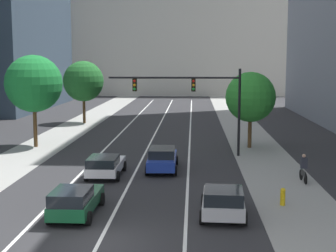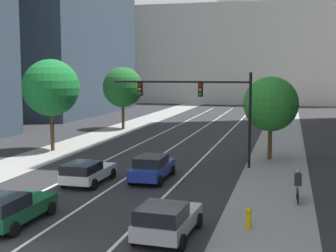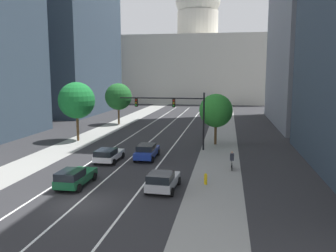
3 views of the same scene
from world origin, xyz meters
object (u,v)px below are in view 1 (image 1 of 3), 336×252
Objects in this scene: car_green at (75,200)px; traffic_signal_mast at (196,94)px; car_silver at (223,201)px; cyclist at (304,168)px; car_blue at (162,158)px; fire_hydrant at (283,196)px; street_tree_near_left at (83,81)px; car_white at (105,165)px; street_tree_mid_left at (34,84)px; street_tree_mid_right at (251,97)px; capitol_building at (177,35)px.

traffic_signal_mast reaches higher than car_green.
car_silver is 8.63m from cyclist.
car_blue is 5.24× the size of fire_hydrant.
fire_hydrant is 36.10m from street_tree_near_left.
car_white is 0.57× the size of street_tree_mid_left.
street_tree_mid_left is 1.22× the size of street_tree_mid_right.
traffic_signal_mast is 5.81× the size of cyclist.
cyclist is at bearing -54.24° from street_tree_near_left.
capitol_building is 74.52m from traffic_signal_mast.
street_tree_mid_right is at bearing -41.01° from street_tree_near_left.
car_white is (-1.73, -81.18, -11.98)m from capitol_building.
street_tree_mid_right is at bearing 89.41° from fire_hydrant.
car_silver is 15.43m from traffic_signal_mast.
capitol_building reaches higher than car_silver.
cyclist is (6.42, -7.98, -3.89)m from traffic_signal_mast.
traffic_signal_mast is (5.71, 15.09, 3.97)m from car_green.
car_white is (-6.92, 7.67, -0.03)m from car_silver.
car_white is at bearing 119.69° from car_blue.
car_blue is at bearing -36.29° from street_tree_mid_left.
car_green is 10.51m from car_blue.
street_tree_mid_right is at bearing 38.99° from traffic_signal_mast.
car_green is at bearing -167.35° from fire_hydrant.
street_tree_mid_right is at bearing -7.30° from car_silver.
fire_hydrant is at bearing -61.50° from street_tree_near_left.
car_blue reaches higher than fire_hydrant.
car_white is 12.16m from cyclist.
car_green is 7.89m from car_white.
car_green is 14.06m from cyclist.
street_tree_near_left is at bearing 118.50° from fire_hydrant.
car_silver reaches higher than car_white.
car_green is 16.62m from traffic_signal_mast.
car_white is 13.63m from street_tree_mid_left.
street_tree_mid_right is (10.21, 10.84, 3.48)m from car_white.
car_blue is 0.76× the size of street_tree_mid_right.
capitol_building reaches higher than car_blue.
car_blue is at bearing 130.62° from fire_hydrant.
car_blue is 0.48× the size of traffic_signal_mast.
street_tree_near_left reaches higher than street_tree_mid_right.
fire_hydrant is (4.33, -12.83, -4.28)m from traffic_signal_mast.
street_tree_mid_right is (17.27, -15.01, -0.59)m from street_tree_near_left.
car_white is at bearing -74.74° from street_tree_near_left.
street_tree_near_left is at bearing 138.99° from street_tree_mid_right.
fire_hydrant is at bearing -71.35° from traffic_signal_mast.
car_white reaches higher than fire_hydrant.
cyclist is (12.13, 7.11, 0.08)m from car_green.
car_blue reaches higher than car_white.
car_white is 4.78× the size of fire_hydrant.
capitol_building is 6.18× the size of street_tree_mid_left.
traffic_signal_mast reaches higher than car_blue.
street_tree_mid_right reaches higher than cyclist.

